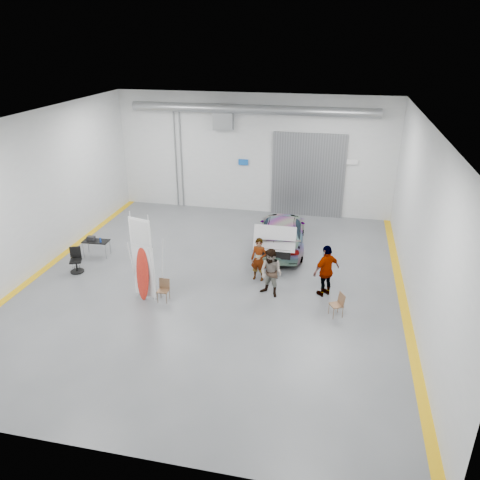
% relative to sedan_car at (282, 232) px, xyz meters
% --- Properties ---
extents(ground, '(16.00, 16.00, 0.00)m').
position_rel_sedan_car_xyz_m(ground, '(-2.08, -3.76, -0.70)').
color(ground, '#55585C').
rests_on(ground, ground).
extents(room_shell, '(14.02, 16.18, 6.01)m').
position_rel_sedan_car_xyz_m(room_shell, '(-1.84, -1.54, 3.37)').
color(room_shell, silver).
rests_on(room_shell, ground).
extents(sedan_car, '(2.36, 5.00, 1.41)m').
position_rel_sedan_car_xyz_m(sedan_car, '(0.00, 0.00, 0.00)').
color(sedan_car, silver).
rests_on(sedan_car, ground).
extents(person_a, '(0.67, 0.49, 1.69)m').
position_rel_sedan_car_xyz_m(person_a, '(-0.46, -3.12, 0.14)').
color(person_a, brown).
rests_on(person_a, ground).
extents(person_b, '(1.07, 0.97, 1.79)m').
position_rel_sedan_car_xyz_m(person_b, '(0.16, -4.20, 0.19)').
color(person_b, slate).
rests_on(person_b, ground).
extents(person_c, '(1.13, 1.11, 1.93)m').
position_rel_sedan_car_xyz_m(person_c, '(2.06, -3.74, 0.26)').
color(person_c, olive).
rests_on(person_c, ground).
extents(surfboard_display, '(0.89, 0.42, 3.21)m').
position_rel_sedan_car_xyz_m(surfboard_display, '(-4.05, -5.36, 0.60)').
color(surfboard_display, white).
rests_on(surfboard_display, ground).
extents(folding_chair_near, '(0.39, 0.40, 0.80)m').
position_rel_sedan_car_xyz_m(folding_chair_near, '(-3.43, -5.36, -0.46)').
color(folding_chair_near, brown).
rests_on(folding_chair_near, ground).
extents(folding_chair_far, '(0.51, 0.62, 0.81)m').
position_rel_sedan_car_xyz_m(folding_chair_far, '(2.48, -5.06, -0.45)').
color(folding_chair_far, brown).
rests_on(folding_chair_far, ground).
extents(shop_stool, '(0.34, 0.34, 0.66)m').
position_rel_sedan_car_xyz_m(shop_stool, '(-7.69, -3.83, -0.38)').
color(shop_stool, black).
rests_on(shop_stool, ground).
extents(work_table, '(1.10, 0.59, 0.88)m').
position_rel_sedan_car_xyz_m(work_table, '(-7.52, -2.48, -0.03)').
color(work_table, gray).
rests_on(work_table, ground).
extents(office_chair, '(0.57, 0.59, 0.99)m').
position_rel_sedan_car_xyz_m(office_chair, '(-7.52, -3.98, -0.27)').
color(office_chair, black).
rests_on(office_chair, ground).
extents(trunk_lid, '(1.64, 1.00, 0.04)m').
position_rel_sedan_car_xyz_m(trunk_lid, '(0.00, -2.18, 0.72)').
color(trunk_lid, silver).
rests_on(trunk_lid, sedan_car).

